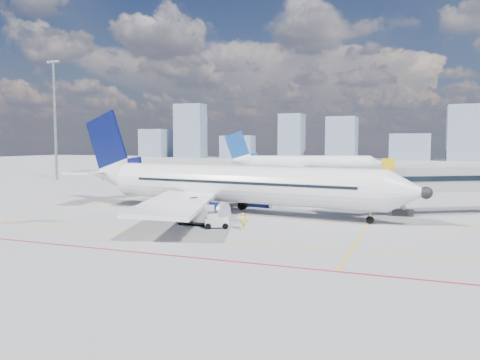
{
  "coord_description": "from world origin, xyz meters",
  "views": [
    {
      "loc": [
        18.41,
        -40.41,
        7.87
      ],
      "look_at": [
        0.92,
        5.35,
        4.0
      ],
      "focal_mm": 35.0,
      "sensor_mm": 36.0,
      "label": 1
    }
  ],
  "objects_px": {
    "baggage_tug": "(216,220)",
    "ramp_worker": "(244,222)",
    "second_aircraft": "(303,164)",
    "main_aircraft": "(225,184)",
    "belt_loader": "(170,211)",
    "cargo_dolly": "(196,214)"
  },
  "relations": [
    {
      "from": "second_aircraft",
      "to": "belt_loader",
      "type": "xyz_separation_m",
      "value": [
        -0.14,
        -60.77,
        -2.6
      ]
    },
    {
      "from": "cargo_dolly",
      "to": "belt_loader",
      "type": "height_order",
      "value": "belt_loader"
    },
    {
      "from": "second_aircraft",
      "to": "cargo_dolly",
      "type": "bearing_deg",
      "value": -105.8
    },
    {
      "from": "second_aircraft",
      "to": "cargo_dolly",
      "type": "xyz_separation_m",
      "value": [
        4.61,
        -64.26,
        -2.16
      ]
    },
    {
      "from": "main_aircraft",
      "to": "second_aircraft",
      "type": "relative_size",
      "value": 1.23
    },
    {
      "from": "baggage_tug",
      "to": "ramp_worker",
      "type": "xyz_separation_m",
      "value": [
        2.75,
        0.05,
        0.05
      ]
    },
    {
      "from": "baggage_tug",
      "to": "ramp_worker",
      "type": "distance_m",
      "value": 2.75
    },
    {
      "from": "second_aircraft",
      "to": "main_aircraft",
      "type": "bearing_deg",
      "value": -105.78
    },
    {
      "from": "main_aircraft",
      "to": "belt_loader",
      "type": "height_order",
      "value": "main_aircraft"
    },
    {
      "from": "cargo_dolly",
      "to": "second_aircraft",
      "type": "bearing_deg",
      "value": 98.55
    },
    {
      "from": "main_aircraft",
      "to": "cargo_dolly",
      "type": "bearing_deg",
      "value": -78.85
    },
    {
      "from": "ramp_worker",
      "to": "cargo_dolly",
      "type": "bearing_deg",
      "value": 103.77
    },
    {
      "from": "main_aircraft",
      "to": "cargo_dolly",
      "type": "distance_m",
      "value": 9.01
    },
    {
      "from": "belt_loader",
      "to": "ramp_worker",
      "type": "xyz_separation_m",
      "value": [
        9.97,
        -4.3,
        0.15
      ]
    },
    {
      "from": "ramp_worker",
      "to": "main_aircraft",
      "type": "bearing_deg",
      "value": 53.98
    },
    {
      "from": "second_aircraft",
      "to": "baggage_tug",
      "type": "relative_size",
      "value": 14.21
    },
    {
      "from": "main_aircraft",
      "to": "cargo_dolly",
      "type": "xyz_separation_m",
      "value": [
        0.6,
        -8.73,
        -2.15
      ]
    },
    {
      "from": "second_aircraft",
      "to": "baggage_tug",
      "type": "distance_m",
      "value": 65.55
    },
    {
      "from": "belt_loader",
      "to": "ramp_worker",
      "type": "bearing_deg",
      "value": -4.43
    },
    {
      "from": "second_aircraft",
      "to": "baggage_tug",
      "type": "xyz_separation_m",
      "value": [
        7.08,
        -65.12,
        -2.5
      ]
    },
    {
      "from": "main_aircraft",
      "to": "ramp_worker",
      "type": "xyz_separation_m",
      "value": [
        5.82,
        -9.53,
        -2.44
      ]
    },
    {
      "from": "main_aircraft",
      "to": "baggage_tug",
      "type": "bearing_deg",
      "value": -65.05
    }
  ]
}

